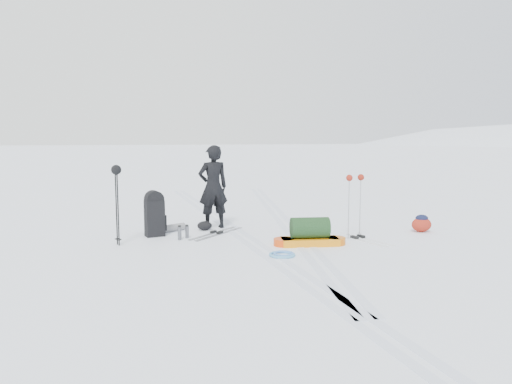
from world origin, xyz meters
TOP-DOWN VIEW (x-y plane):
  - ground at (0.00, 0.00)m, footprint 200.00×200.00m
  - ski_tracks at (0.61, 0.88)m, footprint 3.38×17.97m
  - skier at (-0.47, 1.13)m, footprint 0.75×0.56m
  - pulk_sled at (1.08, -1.03)m, footprint 1.44×0.58m
  - expedition_rucksack at (-1.74, 0.57)m, footprint 0.91×0.82m
  - ski_poles_black at (-2.50, -0.18)m, footprint 0.19×0.21m
  - ski_poles_silver at (2.16, -0.66)m, footprint 0.41×0.20m
  - touring_skis_grey at (-0.50, 0.46)m, footprint 1.33×1.38m
  - touring_skis_white at (2.23, -0.71)m, footprint 0.83×1.82m
  - rope_coil at (0.32, -1.74)m, footprint 0.62×0.62m
  - small_daypack at (3.89, -0.36)m, footprint 0.48×0.38m
  - thermos_pair at (-1.24, 0.09)m, footprint 0.24×0.23m
  - stuff_sack at (-0.69, 0.93)m, footprint 0.37×0.31m

SIDE VIEW (x-z plane):
  - ground at x=0.00m, z-range 0.00..0.00m
  - ski_tracks at x=0.61m, z-range 0.00..0.01m
  - touring_skis_grey at x=-0.50m, z-range -0.02..0.04m
  - touring_skis_white at x=2.23m, z-range -0.02..0.05m
  - rope_coil at x=0.32m, z-range 0.00..0.06m
  - stuff_sack at x=-0.69m, z-range 0.00..0.20m
  - thermos_pair at x=-1.24m, z-range -0.01..0.29m
  - small_daypack at x=3.89m, z-range -0.01..0.37m
  - pulk_sled at x=1.08m, z-range -0.06..0.47m
  - expedition_rucksack at x=-1.74m, z-range -0.04..0.92m
  - skier at x=-0.47m, z-range 0.00..1.88m
  - ski_poles_silver at x=2.16m, z-range 0.44..1.76m
  - ski_poles_black at x=-2.50m, z-range 0.49..2.04m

